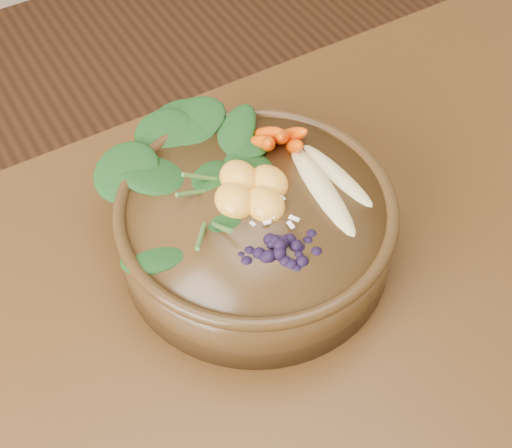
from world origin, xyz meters
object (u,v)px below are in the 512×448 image
object	(u,v)px
carrot_cluster	(277,115)
blueberry_pile	(281,236)
dining_table	(283,403)
stoneware_bowl	(256,229)
banana_halves	(331,173)
mandarin_cluster	(252,182)
kale_heap	(195,161)

from	to	relation	value
carrot_cluster	blueberry_pile	xyz separation A→B (m)	(-0.08, -0.14, -0.02)
dining_table	stoneware_bowl	distance (m)	0.21
banana_halves	blueberry_pile	xyz separation A→B (m)	(-0.10, -0.05, 0.01)
mandarin_cluster	kale_heap	bearing A→B (deg)	127.84
stoneware_bowl	banana_halves	distance (m)	0.11
banana_halves	mandarin_cluster	size ratio (longest dim) A/B	1.74
dining_table	banana_halves	distance (m)	0.28
carrot_cluster	banana_halves	world-z (taller)	carrot_cluster
carrot_cluster	banana_halves	bearing A→B (deg)	-66.94
blueberry_pile	mandarin_cluster	bearing A→B (deg)	80.36
dining_table	blueberry_pile	world-z (taller)	blueberry_pile
dining_table	stoneware_bowl	bearing A→B (deg)	70.79
carrot_cluster	blueberry_pile	size ratio (longest dim) A/B	0.60
stoneware_bowl	banana_halves	world-z (taller)	banana_halves
kale_heap	blueberry_pile	distance (m)	0.15
kale_heap	banana_halves	distance (m)	0.16
dining_table	banana_halves	xyz separation A→B (m)	(0.15, 0.14, 0.20)
dining_table	stoneware_bowl	xyz separation A→B (m)	(0.05, 0.15, 0.14)
dining_table	carrot_cluster	size ratio (longest dim) A/B	17.72
kale_heap	carrot_cluster	world-z (taller)	carrot_cluster
dining_table	mandarin_cluster	distance (m)	0.27
dining_table	stoneware_bowl	size ratio (longest dim) A/B	4.89
dining_table	carrot_cluster	distance (m)	0.35
carrot_cluster	blueberry_pile	world-z (taller)	carrot_cluster
dining_table	kale_heap	distance (m)	0.31
mandarin_cluster	dining_table	bearing A→B (deg)	-108.93
blueberry_pile	kale_heap	bearing A→B (deg)	101.42
kale_heap	banana_halves	bearing A→B (deg)	-33.93
carrot_cluster	kale_heap	bearing A→B (deg)	-169.49
kale_heap	banana_halves	xyz separation A→B (m)	(0.13, -0.09, -0.01)
dining_table	kale_heap	xyz separation A→B (m)	(0.02, 0.23, 0.21)
dining_table	carrot_cluster	bearing A→B (deg)	61.03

